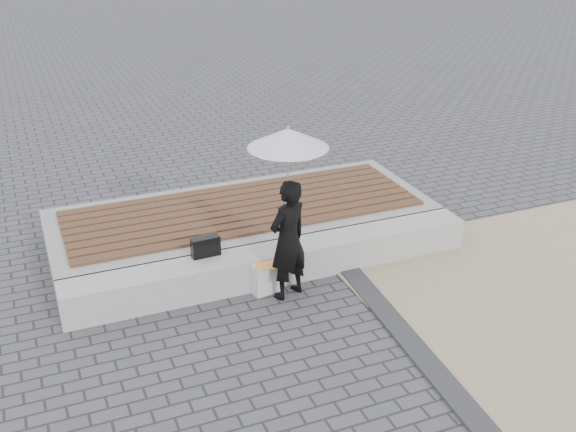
# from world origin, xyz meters

# --- Properties ---
(ground) EXTENTS (80.00, 80.00, 0.00)m
(ground) POSITION_xyz_m (0.00, 0.00, 0.00)
(ground) COLOR #46464B
(ground) RESTS_ON ground
(edging_band) EXTENTS (0.61, 5.20, 0.04)m
(edging_band) POSITION_xyz_m (0.75, -0.50, 0.02)
(edging_band) COLOR #313133
(edging_band) RESTS_ON ground
(seating_ledge) EXTENTS (5.00, 0.45, 0.40)m
(seating_ledge) POSITION_xyz_m (0.00, 1.60, 0.20)
(seating_ledge) COLOR #ADADA8
(seating_ledge) RESTS_ON ground
(timber_platform) EXTENTS (5.00, 2.00, 0.40)m
(timber_platform) POSITION_xyz_m (0.00, 2.80, 0.20)
(timber_platform) COLOR gray
(timber_platform) RESTS_ON ground
(timber_decking) EXTENTS (4.60, 1.60, 0.04)m
(timber_decking) POSITION_xyz_m (0.00, 2.80, 0.42)
(timber_decking) COLOR brown
(timber_decking) RESTS_ON timber_platform
(woman) EXTENTS (0.60, 0.50, 1.41)m
(woman) POSITION_xyz_m (-0.02, 1.18, 0.71)
(woman) COLOR black
(woman) RESTS_ON ground
(parasol) EXTENTS (0.86, 0.86, 1.10)m
(parasol) POSITION_xyz_m (-0.02, 1.18, 1.89)
(parasol) COLOR #B6B6BB
(parasol) RESTS_ON ground
(handbag) EXTENTS (0.34, 0.13, 0.23)m
(handbag) POSITION_xyz_m (-0.82, 1.73, 0.52)
(handbag) COLOR black
(handbag) RESTS_ON seating_ledge
(canvas_tote) EXTENTS (0.39, 0.23, 0.38)m
(canvas_tote) POSITION_xyz_m (-0.21, 1.34, 0.19)
(canvas_tote) COLOR beige
(canvas_tote) RESTS_ON ground
(magazine) EXTENTS (0.37, 0.32, 0.01)m
(magazine) POSITION_xyz_m (-0.21, 1.29, 0.39)
(magazine) COLOR #E73F36
(magazine) RESTS_ON canvas_tote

